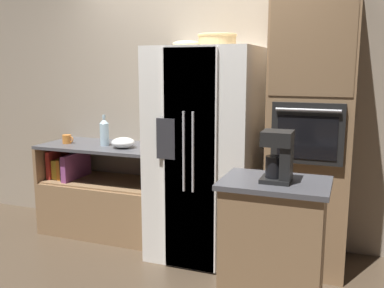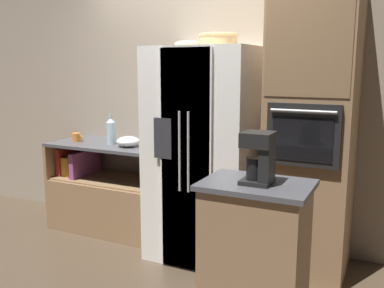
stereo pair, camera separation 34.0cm
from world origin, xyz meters
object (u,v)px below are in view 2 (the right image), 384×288
(mug, at_px, (77,137))
(coffee_maker, at_px, (261,156))
(refrigerator, at_px, (206,153))
(bottle_tall, at_px, (111,131))
(fruit_bowl, at_px, (188,44))
(wall_oven, at_px, (312,132))
(wicker_basket, at_px, (219,40))
(mixing_bowl, at_px, (128,142))

(mug, height_order, coffee_maker, coffee_maker)
(refrigerator, relative_size, bottle_tall, 6.03)
(fruit_bowl, distance_m, mug, 1.55)
(wall_oven, distance_m, mug, 2.33)
(wall_oven, distance_m, wicker_basket, 1.07)
(bottle_tall, bearing_deg, fruit_bowl, -2.00)
(mug, bearing_deg, fruit_bowl, -0.10)
(refrigerator, xyz_separation_m, wall_oven, (0.86, 0.07, 0.23))
(mixing_bowl, xyz_separation_m, coffee_maker, (1.61, -1.06, 0.21))
(wicker_basket, xyz_separation_m, bottle_tall, (-1.11, -0.02, -0.83))
(bottle_tall, bearing_deg, mug, -176.17)
(refrigerator, relative_size, mixing_bowl, 8.16)
(mug, bearing_deg, bottle_tall, 3.83)
(mixing_bowl, bearing_deg, bottle_tall, 170.38)
(wall_oven, relative_size, fruit_bowl, 9.38)
(mug, bearing_deg, wall_oven, 0.89)
(mixing_bowl, bearing_deg, wicker_basket, 3.41)
(bottle_tall, distance_m, mug, 0.42)
(refrigerator, bearing_deg, bottle_tall, 176.38)
(mug, height_order, mixing_bowl, mixing_bowl)
(refrigerator, height_order, wall_oven, wall_oven)
(bottle_tall, bearing_deg, mixing_bowl, -9.62)
(wicker_basket, distance_m, bottle_tall, 1.39)
(mug, distance_m, mixing_bowl, 0.63)
(wall_oven, relative_size, wicker_basket, 6.85)
(fruit_bowl, height_order, mug, fruit_bowl)
(refrigerator, bearing_deg, coffee_maker, -52.63)
(refrigerator, distance_m, mixing_bowl, 0.82)
(wall_oven, distance_m, bottle_tall, 1.91)
(refrigerator, bearing_deg, fruit_bowl, 169.31)
(fruit_bowl, bearing_deg, wicker_basket, 9.86)
(refrigerator, xyz_separation_m, fruit_bowl, (-0.19, 0.04, 0.92))
(refrigerator, distance_m, wall_oven, 0.90)
(fruit_bowl, bearing_deg, mixing_bowl, -179.28)
(wicker_basket, xyz_separation_m, mixing_bowl, (-0.89, -0.05, -0.92))
(mixing_bowl, bearing_deg, coffee_maker, -33.36)
(refrigerator, relative_size, wall_oven, 0.79)
(fruit_bowl, bearing_deg, mug, 179.90)
(wall_oven, bearing_deg, mixing_bowl, -178.43)
(coffee_maker, bearing_deg, refrigerator, 127.37)
(wall_oven, height_order, coffee_maker, wall_oven)
(wall_oven, distance_m, mixing_bowl, 1.70)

